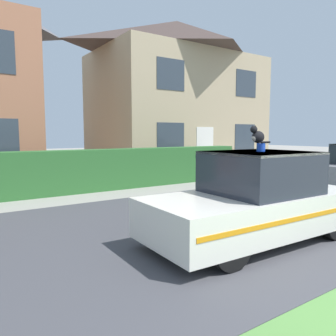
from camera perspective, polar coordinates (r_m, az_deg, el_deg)
road_strip at (r=6.34m, az=0.46°, el=-10.39°), size 28.00×6.19×0.01m
garden_hedge at (r=10.70m, az=-10.83°, el=-0.26°), size 10.59×0.71×1.30m
police_car at (r=5.69m, az=15.04°, el=-5.45°), size 3.89×1.71×1.63m
cat at (r=5.62m, az=15.29°, el=5.42°), size 0.33×0.21×0.30m
house_right at (r=17.72m, az=1.55°, el=12.70°), size 8.70×5.73×7.60m
wheelie_bin at (r=12.53m, az=4.44°, el=0.07°), size 0.72×0.82×1.00m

